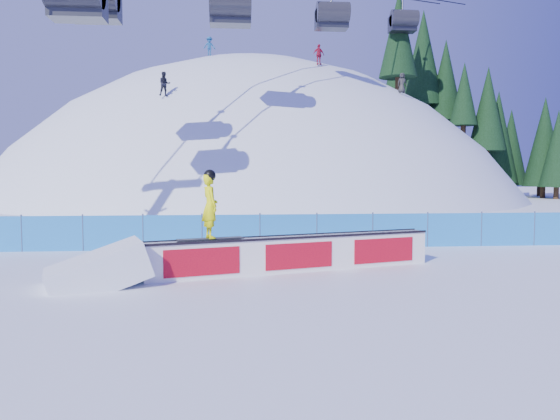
{
  "coord_description": "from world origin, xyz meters",
  "views": [
    {
      "loc": [
        -1.95,
        -14.36,
        2.68
      ],
      "look_at": [
        -0.54,
        1.75,
        1.55
      ],
      "focal_mm": 35.0,
      "sensor_mm": 36.0,
      "label": 1
    }
  ],
  "objects": [
    {
      "name": "safety_fence",
      "position": [
        0.0,
        4.5,
        0.6
      ],
      "size": [
        22.05,
        0.05,
        1.3
      ],
      "color": "blue",
      "rests_on": "ground"
    },
    {
      "name": "treeline",
      "position": [
        23.63,
        41.15,
        9.75
      ],
      "size": [
        22.31,
        13.56,
        20.05
      ],
      "color": "#342215",
      "rests_on": "ground"
    },
    {
      "name": "ground",
      "position": [
        0.0,
        0.0,
        0.0
      ],
      "size": [
        160.0,
        160.0,
        0.0
      ],
      "primitive_type": "plane",
      "color": "white",
      "rests_on": "ground"
    },
    {
      "name": "snow_ramp",
      "position": [
        -5.1,
        -1.38,
        0.0
      ],
      "size": [
        2.74,
        2.15,
        1.5
      ],
      "primitive_type": null,
      "rotation": [
        0.0,
        -0.31,
        0.3
      ],
      "color": "white",
      "rests_on": "ground"
    },
    {
      "name": "snowboarder",
      "position": [
        -2.51,
        -0.57,
        1.84
      ],
      "size": [
        1.7,
        0.79,
        1.77
      ],
      "rotation": [
        0.0,
        0.0,
        1.93
      ],
      "color": "black",
      "rests_on": "rail_box"
    },
    {
      "name": "rail_box",
      "position": [
        -0.26,
        0.13,
        0.48
      ],
      "size": [
        7.9,
        2.95,
        0.97
      ],
      "rotation": [
        0.0,
        0.0,
        0.3
      ],
      "color": "white",
      "rests_on": "ground"
    },
    {
      "name": "distant_skiers",
      "position": [
        0.64,
        30.84,
        11.49
      ],
      "size": [
        19.56,
        12.54,
        6.92
      ],
      "color": "black",
      "rests_on": "ground"
    },
    {
      "name": "snow_hill",
      "position": [
        0.0,
        42.0,
        -18.0
      ],
      "size": [
        64.0,
        64.0,
        64.0
      ],
      "color": "silver",
      "rests_on": "ground"
    }
  ]
}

